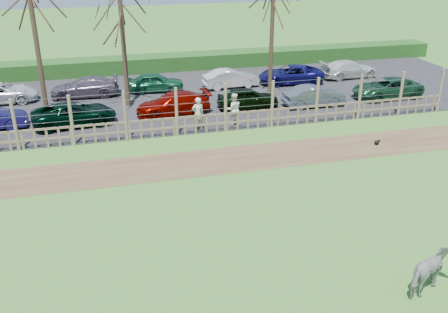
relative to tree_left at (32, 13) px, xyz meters
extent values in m
plane|color=#689F48|center=(6.50, -12.50, -5.62)|extent=(120.00, 120.00, 0.00)
cube|color=brown|center=(6.50, -8.00, -5.61)|extent=(34.00, 2.80, 0.01)
cube|color=#232326|center=(6.50, 2.00, -5.60)|extent=(44.00, 13.00, 0.04)
cube|color=#1E4716|center=(6.50, 9.00, -5.07)|extent=(46.00, 2.00, 1.10)
cube|color=brown|center=(6.50, -4.50, -5.17)|extent=(30.00, 0.06, 0.10)
cube|color=brown|center=(6.50, -4.50, -4.67)|extent=(30.00, 0.06, 0.10)
cylinder|color=brown|center=(-1.00, -4.50, -4.37)|extent=(0.16, 0.16, 2.50)
cylinder|color=brown|center=(1.50, -4.50, -4.37)|extent=(0.16, 0.16, 2.50)
cylinder|color=brown|center=(4.00, -4.50, -4.37)|extent=(0.16, 0.16, 2.50)
cylinder|color=brown|center=(6.50, -4.50, -4.37)|extent=(0.16, 0.16, 2.50)
cylinder|color=brown|center=(9.00, -4.50, -4.37)|extent=(0.16, 0.16, 2.50)
cylinder|color=brown|center=(11.50, -4.50, -4.37)|extent=(0.16, 0.16, 2.50)
cylinder|color=brown|center=(14.00, -4.50, -4.37)|extent=(0.16, 0.16, 2.50)
cylinder|color=brown|center=(16.50, -4.50, -4.37)|extent=(0.16, 0.16, 2.50)
cylinder|color=brown|center=(19.00, -4.50, -4.37)|extent=(0.16, 0.16, 2.50)
cylinder|color=brown|center=(21.50, -4.50, -4.37)|extent=(0.16, 0.16, 2.50)
cylinder|color=gray|center=(6.50, -4.50, -4.37)|extent=(30.00, 0.02, 0.02)
cylinder|color=gray|center=(6.50, -4.50, -3.97)|extent=(30.00, 0.02, 0.02)
cylinder|color=gray|center=(6.50, -4.50, -3.57)|extent=(30.00, 0.02, 0.02)
cylinder|color=gray|center=(6.50, -4.50, -3.22)|extent=(30.00, 0.02, 0.02)
cylinder|color=#3D2B1E|center=(0.00, 0.00, -1.87)|extent=(0.26, 0.26, 7.50)
cylinder|color=#3D2B1E|center=(4.50, 1.00, -2.37)|extent=(0.26, 0.26, 6.50)
cylinder|color=#3D2B1E|center=(13.50, 1.50, -2.12)|extent=(0.26, 0.26, 7.00)
imported|color=gray|center=(11.38, -18.18, -4.95)|extent=(1.74, 1.37, 1.34)
imported|color=beige|center=(7.67, -4.03, -4.71)|extent=(0.67, 0.48, 1.72)
imported|color=white|center=(9.62, -3.80, -4.71)|extent=(0.88, 0.71, 1.72)
sphere|color=black|center=(15.58, -8.08, -5.50)|extent=(0.22, 0.22, 0.22)
sphere|color=black|center=(15.72, -8.08, -5.42)|extent=(0.11, 0.11, 0.11)
imported|color=black|center=(1.51, -1.69, -4.98)|extent=(4.54, 2.53, 1.20)
imported|color=#7F0600|center=(6.84, -1.24, -4.98)|extent=(4.29, 2.12, 1.20)
imported|color=black|center=(11.19, -1.27, -4.98)|extent=(3.55, 1.49, 1.20)
imported|color=#515961|center=(15.05, -1.89, -4.98)|extent=(3.65, 1.28, 1.20)
imported|color=#1A4526|center=(20.07, -1.46, -4.98)|extent=(4.38, 2.12, 1.20)
imported|color=silver|center=(-2.84, 3.42, -4.98)|extent=(4.40, 2.17, 1.20)
imported|color=#615260|center=(2.07, 3.41, -4.98)|extent=(4.20, 1.86, 1.20)
imported|color=#175835|center=(6.45, 3.44, -4.98)|extent=(3.65, 1.78, 1.20)
imported|color=white|center=(11.33, 3.15, -4.98)|extent=(3.74, 1.57, 1.20)
imported|color=#121053|center=(15.55, 3.11, -4.98)|extent=(4.51, 2.45, 1.20)
imported|color=white|center=(20.07, 3.51, -4.98)|extent=(4.26, 2.01, 1.20)
camera|label=1|loc=(2.92, -27.71, 3.60)|focal=40.00mm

